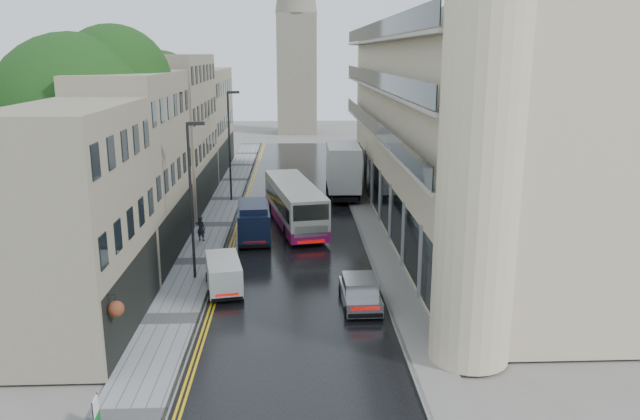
{
  "coord_description": "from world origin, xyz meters",
  "views": [
    {
      "loc": [
        -0.02,
        -16.49,
        12.2
      ],
      "look_at": [
        1.42,
        18.0,
        3.5
      ],
      "focal_mm": 35.0,
      "sensor_mm": 36.0,
      "label": 1
    }
  ],
  "objects_px": {
    "cream_bus": "(286,216)",
    "estate_sign": "(96,413)",
    "white_lorry": "(329,174)",
    "navy_van": "(239,228)",
    "pedestrian": "(201,229)",
    "white_van": "(210,285)",
    "silver_hatchback": "(347,303)",
    "lamp_post_far": "(230,147)",
    "lamp_post_near": "(191,202)",
    "tree_near": "(79,147)",
    "tree_far": "(139,132)"
  },
  "relations": [
    {
      "from": "pedestrian",
      "to": "lamp_post_far",
      "type": "bearing_deg",
      "value": -71.05
    },
    {
      "from": "lamp_post_near",
      "to": "tree_near",
      "type": "bearing_deg",
      "value": 143.69
    },
    {
      "from": "cream_bus",
      "to": "pedestrian",
      "type": "height_order",
      "value": "cream_bus"
    },
    {
      "from": "white_lorry",
      "to": "pedestrian",
      "type": "xyz_separation_m",
      "value": [
        -9.15,
        -11.31,
        -1.39
      ]
    },
    {
      "from": "navy_van",
      "to": "lamp_post_near",
      "type": "height_order",
      "value": "lamp_post_near"
    },
    {
      "from": "cream_bus",
      "to": "navy_van",
      "type": "distance_m",
      "value": 3.54
    },
    {
      "from": "white_van",
      "to": "navy_van",
      "type": "bearing_deg",
      "value": 74.99
    },
    {
      "from": "cream_bus",
      "to": "navy_van",
      "type": "height_order",
      "value": "cream_bus"
    },
    {
      "from": "pedestrian",
      "to": "silver_hatchback",
      "type": "bearing_deg",
      "value": 147.58
    },
    {
      "from": "navy_van",
      "to": "pedestrian",
      "type": "height_order",
      "value": "navy_van"
    },
    {
      "from": "tree_near",
      "to": "estate_sign",
      "type": "xyz_separation_m",
      "value": [
        5.83,
        -17.87,
        -6.3
      ]
    },
    {
      "from": "tree_far",
      "to": "cream_bus",
      "type": "relative_size",
      "value": 1.09
    },
    {
      "from": "navy_van",
      "to": "lamp_post_near",
      "type": "xyz_separation_m",
      "value": [
        -2.0,
        -5.65,
        3.05
      ]
    },
    {
      "from": "lamp_post_near",
      "to": "lamp_post_far",
      "type": "xyz_separation_m",
      "value": [
        0.21,
        18.78,
        0.25
      ]
    },
    {
      "from": "cream_bus",
      "to": "lamp_post_far",
      "type": "height_order",
      "value": "lamp_post_far"
    },
    {
      "from": "tree_near",
      "to": "lamp_post_near",
      "type": "distance_m",
      "value": 8.18
    },
    {
      "from": "lamp_post_far",
      "to": "tree_far",
      "type": "bearing_deg",
      "value": -170.31
    },
    {
      "from": "lamp_post_near",
      "to": "pedestrian",
      "type": "bearing_deg",
      "value": 86.24
    },
    {
      "from": "navy_van",
      "to": "lamp_post_near",
      "type": "bearing_deg",
      "value": -113.72
    },
    {
      "from": "tree_near",
      "to": "navy_van",
      "type": "xyz_separation_m",
      "value": [
        8.9,
        2.08,
        -5.6
      ]
    },
    {
      "from": "white_lorry",
      "to": "cream_bus",
      "type": "bearing_deg",
      "value": -107.36
    },
    {
      "from": "white_van",
      "to": "estate_sign",
      "type": "relative_size",
      "value": 3.74
    },
    {
      "from": "tree_near",
      "to": "navy_van",
      "type": "height_order",
      "value": "tree_near"
    },
    {
      "from": "cream_bus",
      "to": "pedestrian",
      "type": "relative_size",
      "value": 6.85
    },
    {
      "from": "white_lorry",
      "to": "silver_hatchback",
      "type": "height_order",
      "value": "white_lorry"
    },
    {
      "from": "lamp_post_near",
      "to": "lamp_post_far",
      "type": "height_order",
      "value": "lamp_post_far"
    },
    {
      "from": "white_lorry",
      "to": "silver_hatchback",
      "type": "distance_m",
      "value": 23.94
    },
    {
      "from": "silver_hatchback",
      "to": "navy_van",
      "type": "relative_size",
      "value": 0.76
    },
    {
      "from": "white_lorry",
      "to": "white_van",
      "type": "relative_size",
      "value": 2.28
    },
    {
      "from": "white_lorry",
      "to": "navy_van",
      "type": "distance_m",
      "value": 14.26
    },
    {
      "from": "silver_hatchback",
      "to": "navy_van",
      "type": "height_order",
      "value": "navy_van"
    },
    {
      "from": "estate_sign",
      "to": "lamp_post_near",
      "type": "bearing_deg",
      "value": 82.87
    },
    {
      "from": "pedestrian",
      "to": "lamp_post_near",
      "type": "height_order",
      "value": "lamp_post_near"
    },
    {
      "from": "cream_bus",
      "to": "estate_sign",
      "type": "xyz_separation_m",
      "value": [
        -6.04,
        -21.86,
        -0.94
      ]
    },
    {
      "from": "cream_bus",
      "to": "white_lorry",
      "type": "distance_m",
      "value": 11.34
    },
    {
      "from": "pedestrian",
      "to": "white_van",
      "type": "bearing_deg",
      "value": 123.75
    },
    {
      "from": "navy_van",
      "to": "pedestrian",
      "type": "bearing_deg",
      "value": 148.81
    },
    {
      "from": "navy_van",
      "to": "lamp_post_far",
      "type": "xyz_separation_m",
      "value": [
        -1.78,
        13.13,
        3.3
      ]
    },
    {
      "from": "tree_far",
      "to": "navy_van",
      "type": "bearing_deg",
      "value": -51.79
    },
    {
      "from": "navy_van",
      "to": "lamp_post_far",
      "type": "distance_m",
      "value": 13.65
    },
    {
      "from": "estate_sign",
      "to": "white_van",
      "type": "bearing_deg",
      "value": 75.03
    },
    {
      "from": "white_van",
      "to": "white_lorry",
      "type": "bearing_deg",
      "value": 60.96
    },
    {
      "from": "tree_far",
      "to": "lamp_post_far",
      "type": "distance_m",
      "value": 7.34
    },
    {
      "from": "pedestrian",
      "to": "estate_sign",
      "type": "distance_m",
      "value": 21.3
    },
    {
      "from": "lamp_post_near",
      "to": "estate_sign",
      "type": "xyz_separation_m",
      "value": [
        -1.07,
        -14.3,
        -3.76
      ]
    },
    {
      "from": "white_lorry",
      "to": "tree_near",
      "type": "bearing_deg",
      "value": -135.43
    },
    {
      "from": "cream_bus",
      "to": "estate_sign",
      "type": "bearing_deg",
      "value": -116.08
    },
    {
      "from": "tree_near",
      "to": "silver_hatchback",
      "type": "bearing_deg",
      "value": -31.54
    },
    {
      "from": "silver_hatchback",
      "to": "lamp_post_near",
      "type": "distance_m",
      "value": 10.41
    },
    {
      "from": "silver_hatchback",
      "to": "navy_van",
      "type": "xyz_separation_m",
      "value": [
        -6.01,
        11.23,
        0.59
      ]
    }
  ]
}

